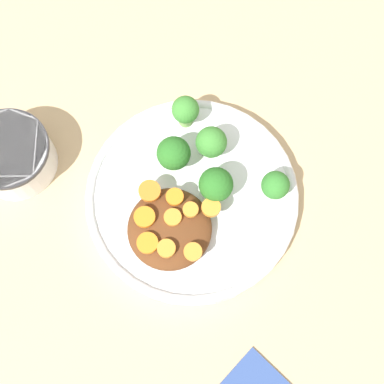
{
  "coord_description": "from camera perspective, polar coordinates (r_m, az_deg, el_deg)",
  "views": [
    {
      "loc": [
        -0.07,
        0.18,
        0.64
      ],
      "look_at": [
        0.0,
        0.0,
        0.04
      ],
      "focal_mm": 50.0,
      "sensor_mm": 36.0,
      "label": 1
    }
  ],
  "objects": [
    {
      "name": "stew_mound",
      "position": [
        0.63,
        -2.4,
        -3.93
      ],
      "size": [
        0.1,
        0.1,
        0.03
      ],
      "primitive_type": "ellipsoid",
      "color": "#5B3319",
      "rests_on": "plate"
    },
    {
      "name": "carrot_slice_8",
      "position": [
        0.61,
        -2.07,
        -2.71
      ],
      "size": [
        0.02,
        0.02,
        0.0
      ],
      "primitive_type": "cylinder",
      "color": "orange",
      "rests_on": "stew_mound"
    },
    {
      "name": "dip_bowl",
      "position": [
        0.7,
        -18.74,
        3.77
      ],
      "size": [
        0.1,
        0.1,
        0.05
      ],
      "color": "silver",
      "rests_on": "ground_plane"
    },
    {
      "name": "broccoli_floret_2",
      "position": [
        0.64,
        -1.97,
        4.07
      ],
      "size": [
        0.04,
        0.04,
        0.06
      ],
      "color": "#7FA85B",
      "rests_on": "plate"
    },
    {
      "name": "broccoli_floret_3",
      "position": [
        0.65,
        2.26,
        5.21
      ],
      "size": [
        0.04,
        0.04,
        0.05
      ],
      "color": "#759E51",
      "rests_on": "plate"
    },
    {
      "name": "plate",
      "position": [
        0.66,
        -0.0,
        -0.59
      ],
      "size": [
        0.26,
        0.26,
        0.03
      ],
      "color": "white",
      "rests_on": "ground_plane"
    },
    {
      "name": "ground_plane",
      "position": [
        0.67,
        -0.0,
        -0.96
      ],
      "size": [
        4.0,
        4.0,
        0.0
      ],
      "primitive_type": "plane",
      "color": "tan"
    },
    {
      "name": "carrot_slice_6",
      "position": [
        0.62,
        2.05,
        -1.65
      ],
      "size": [
        0.02,
        0.02,
        0.01
      ],
      "primitive_type": "cylinder",
      "color": "orange",
      "rests_on": "stew_mound"
    },
    {
      "name": "carrot_slice_1",
      "position": [
        0.62,
        -0.15,
        -1.9
      ],
      "size": [
        0.02,
        0.02,
        0.01
      ],
      "primitive_type": "cylinder",
      "color": "orange",
      "rests_on": "stew_mound"
    },
    {
      "name": "broccoli_floret_0",
      "position": [
        0.62,
        2.56,
        0.77
      ],
      "size": [
        0.04,
        0.04,
        0.06
      ],
      "color": "#759E51",
      "rests_on": "plate"
    },
    {
      "name": "carrot_slice_2",
      "position": [
        0.6,
        -2.4,
        -6.17
      ],
      "size": [
        0.02,
        0.02,
        0.01
      ],
      "primitive_type": "cylinder",
      "color": "orange",
      "rests_on": "stew_mound"
    },
    {
      "name": "broccoli_floret_1",
      "position": [
        0.64,
        8.87,
        0.68
      ],
      "size": [
        0.03,
        0.03,
        0.05
      ],
      "color": "#7FA85B",
      "rests_on": "plate"
    },
    {
      "name": "carrot_slice_0",
      "position": [
        0.62,
        -4.54,
        0.12
      ],
      "size": [
        0.03,
        0.03,
        0.01
      ],
      "primitive_type": "cylinder",
      "color": "orange",
      "rests_on": "stew_mound"
    },
    {
      "name": "carrot_slice_3",
      "position": [
        0.6,
        0.1,
        -6.39
      ],
      "size": [
        0.02,
        0.02,
        0.01
      ],
      "primitive_type": "cylinder",
      "color": "orange",
      "rests_on": "stew_mound"
    },
    {
      "name": "broccoli_floret_4",
      "position": [
        0.66,
        -0.7,
        8.65
      ],
      "size": [
        0.03,
        0.03,
        0.05
      ],
      "color": "#759E51",
      "rests_on": "plate"
    },
    {
      "name": "carrot_slice_7",
      "position": [
        0.62,
        -1.85,
        -0.52
      ],
      "size": [
        0.02,
        0.02,
        0.01
      ],
      "primitive_type": "cylinder",
      "color": "orange",
      "rests_on": "stew_mound"
    },
    {
      "name": "carrot_slice_4",
      "position": [
        0.62,
        -5.07,
        -2.68
      ],
      "size": [
        0.02,
        0.02,
        0.01
      ],
      "primitive_type": "cylinder",
      "color": "orange",
      "rests_on": "stew_mound"
    },
    {
      "name": "carrot_slice_5",
      "position": [
        0.61,
        -4.77,
        -5.44
      ],
      "size": [
        0.02,
        0.02,
        0.01
      ],
      "primitive_type": "cylinder",
      "color": "orange",
      "rests_on": "stew_mound"
    }
  ]
}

